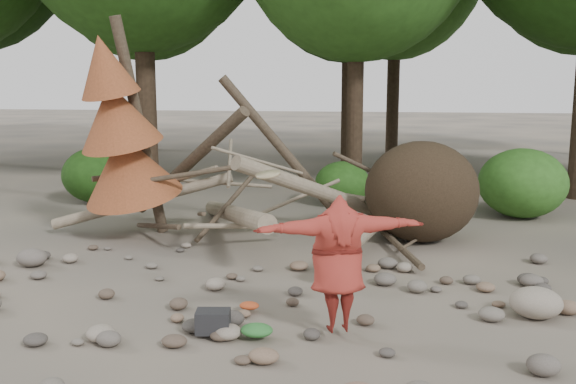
# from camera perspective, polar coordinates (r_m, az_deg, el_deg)

# --- Properties ---
(ground) EXTENTS (120.00, 120.00, 0.00)m
(ground) POSITION_cam_1_polar(r_m,az_deg,el_deg) (9.01, -4.26, -10.35)
(ground) COLOR #514C44
(ground) RESTS_ON ground
(deadfall_pile) EXTENTS (8.55, 5.24, 3.30)m
(deadfall_pile) POSITION_cam_1_polar(r_m,az_deg,el_deg) (12.65, 9.16, -0.12)
(deadfall_pile) COLOR #332619
(deadfall_pile) RESTS_ON ground
(dead_conifer) EXTENTS (2.06, 2.16, 4.35)m
(dead_conifer) POSITION_cam_1_polar(r_m,az_deg,el_deg) (12.71, -14.61, 5.01)
(dead_conifer) COLOR #4C3F30
(dead_conifer) RESTS_ON ground
(bush_left) EXTENTS (1.80, 1.80, 1.44)m
(bush_left) POSITION_cam_1_polar(r_m,az_deg,el_deg) (17.32, -16.57, 1.47)
(bush_left) COLOR #1E4612
(bush_left) RESTS_ON ground
(bush_mid) EXTENTS (1.40, 1.40, 1.12)m
(bush_mid) POSITION_cam_1_polar(r_m,az_deg,el_deg) (16.27, 4.86, 0.76)
(bush_mid) COLOR #285919
(bush_mid) RESTS_ON ground
(bush_right) EXTENTS (2.00, 2.00, 1.60)m
(bush_right) POSITION_cam_1_polar(r_m,az_deg,el_deg) (15.69, 20.13, 0.75)
(bush_right) COLOR #326920
(bush_right) RESTS_ON ground
(frisbee_thrower) EXTENTS (2.15, 1.22, 1.99)m
(frisbee_thrower) POSITION_cam_1_polar(r_m,az_deg,el_deg) (7.84, 4.46, -6.31)
(frisbee_thrower) COLOR maroon
(frisbee_thrower) RESTS_ON ground
(backpack) EXTENTS (0.45, 0.34, 0.28)m
(backpack) POSITION_cam_1_polar(r_m,az_deg,el_deg) (8.09, -6.67, -11.75)
(backpack) COLOR black
(backpack) RESTS_ON ground
(cloth_green) EXTENTS (0.40, 0.33, 0.15)m
(cloth_green) POSITION_cam_1_polar(r_m,az_deg,el_deg) (7.98, -2.79, -12.50)
(cloth_green) COLOR #2A6B2E
(cloth_green) RESTS_ON ground
(cloth_orange) EXTENTS (0.27, 0.22, 0.10)m
(cloth_orange) POSITION_cam_1_polar(r_m,az_deg,el_deg) (8.86, -3.46, -10.35)
(cloth_orange) COLOR #A43D1C
(cloth_orange) RESTS_ON ground
(boulder_mid_right) EXTENTS (0.69, 0.62, 0.41)m
(boulder_mid_right) POSITION_cam_1_polar(r_m,az_deg,el_deg) (9.23, 21.18, -9.16)
(boulder_mid_right) COLOR gray
(boulder_mid_right) RESTS_ON ground
(boulder_mid_left) EXTENTS (0.51, 0.46, 0.31)m
(boulder_mid_left) POSITION_cam_1_polar(r_m,az_deg,el_deg) (11.77, -21.81, -5.43)
(boulder_mid_left) COLOR #675E57
(boulder_mid_left) RESTS_ON ground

